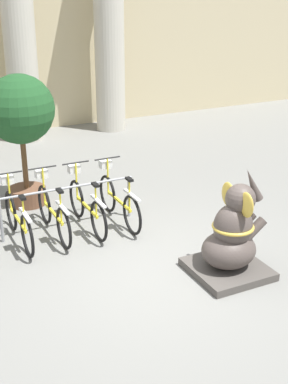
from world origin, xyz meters
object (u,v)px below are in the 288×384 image
Objects in this scene: elephant_statue at (232,239)px; potted_tree at (20,116)px; bicycle_2 at (86,205)px; bicycle_1 at (53,211)px; bicycle_3 at (118,199)px; bicycle_0 at (18,218)px.

elephant_statue is 4.46m from potted_tree.
elephant_statue is at bearing -60.54° from bicycle_2.
bicycle_1 and bicycle_2 have the same top height.
bicycle_1 is 1.00× the size of bicycle_3.
elephant_statue reaches higher than bicycle_2.
potted_tree reaches higher than bicycle_1.
bicycle_0 and bicycle_1 have the same top height.
bicycle_2 is 1.00× the size of bicycle_3.
bicycle_1 is at bearing 179.50° from bicycle_2.
elephant_statue reaches higher than bicycle_0.
bicycle_2 is at bearing 178.44° from bicycle_3.
bicycle_1 is 1.00× the size of bicycle_2.
bicycle_3 is 2.46m from elephant_statue.
bicycle_1 is 3.05m from elephant_statue.
bicycle_3 is at bearing -0.23° from bicycle_0.
bicycle_3 is 0.71× the size of potted_tree.
bicycle_1 is 1.18m from bicycle_3.
bicycle_3 is (1.18, -0.02, 0.00)m from bicycle_1.
bicycle_3 is 1.09× the size of elephant_statue.
elephant_statue is (1.33, -2.36, 0.13)m from bicycle_2.
bicycle_0 and bicycle_2 have the same top height.
bicycle_2 is 0.59m from bicycle_3.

